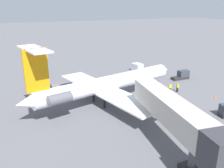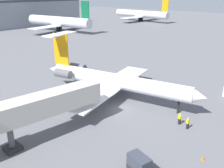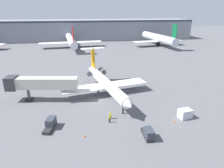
% 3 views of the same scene
% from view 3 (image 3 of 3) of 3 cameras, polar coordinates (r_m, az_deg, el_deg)
% --- Properties ---
extents(ground_plane, '(400.00, 400.00, 0.10)m').
position_cam_3_polar(ground_plane, '(51.17, -4.19, -4.44)').
color(ground_plane, '#5B5B60').
extents(regional_jet, '(22.88, 29.25, 10.32)m').
position_cam_3_polar(regional_jet, '(53.34, -2.00, 0.63)').
color(regional_jet, white).
rests_on(regional_jet, ground_plane).
extents(jet_bridge, '(17.11, 5.48, 6.16)m').
position_cam_3_polar(jet_bridge, '(52.11, -19.93, 0.17)').
color(jet_bridge, '#B7B2A8').
rests_on(jet_bridge, ground_plane).
extents(ground_crew_marshaller, '(0.37, 0.46, 1.69)m').
position_cam_3_polar(ground_crew_marshaller, '(42.36, -0.42, -8.59)').
color(ground_crew_marshaller, black).
rests_on(ground_crew_marshaller, ground_plane).
extents(ground_crew_loader, '(0.43, 0.32, 1.69)m').
position_cam_3_polar(ground_crew_loader, '(41.11, -0.69, -9.55)').
color(ground_crew_loader, black).
rests_on(ground_crew_loader, ground_plane).
extents(baggage_tug_lead, '(2.34, 4.22, 1.90)m').
position_cam_3_polar(baggage_tug_lead, '(41.04, -16.71, -10.60)').
color(baggage_tug_lead, '#262628').
rests_on(baggage_tug_lead, ground_plane).
extents(baggage_tug_trailing, '(1.49, 4.03, 1.90)m').
position_cam_3_polar(baggage_tug_trailing, '(37.27, 10.05, -13.39)').
color(baggage_tug_trailing, '#262628').
rests_on(baggage_tug_trailing, ground_plane).
extents(cargo_container_uld, '(2.80, 2.37, 1.89)m').
position_cam_3_polar(cargo_container_uld, '(45.25, 19.60, -7.75)').
color(cargo_container_uld, silver).
rests_on(cargo_container_uld, ground_plane).
extents(traffic_cone_near, '(0.36, 0.36, 0.55)m').
position_cam_3_polar(traffic_cone_near, '(37.56, -7.65, -13.99)').
color(traffic_cone_near, orange).
rests_on(traffic_cone_near, ground_plane).
extents(traffic_cone_mid, '(0.36, 0.36, 0.55)m').
position_cam_3_polar(traffic_cone_mid, '(43.00, 16.95, -9.99)').
color(traffic_cone_mid, orange).
rests_on(traffic_cone_mid, ground_plane).
extents(terminal_building, '(152.05, 20.83, 13.66)m').
position_cam_3_polar(terminal_building, '(151.74, -7.90, 14.65)').
color(terminal_building, gray).
rests_on(terminal_building, ground_plane).
extents(parked_airliner_centre, '(35.71, 42.17, 13.10)m').
position_cam_3_polar(parked_airliner_centre, '(121.97, -11.35, 11.82)').
color(parked_airliner_centre, white).
rests_on(parked_airliner_centre, ground_plane).
extents(parked_airliner_east_mid, '(30.98, 36.50, 13.78)m').
position_cam_3_polar(parked_airliner_east_mid, '(128.10, 12.77, 12.27)').
color(parked_airliner_east_mid, silver).
rests_on(parked_airliner_east_mid, ground_plane).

